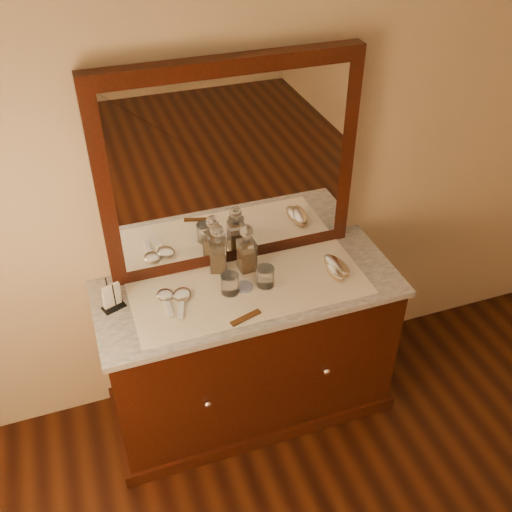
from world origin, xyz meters
name	(u,v)px	position (x,y,z in m)	size (l,w,h in m)	color
dresser_cabinet	(250,352)	(0.00, 1.96, 0.41)	(1.40, 0.55, 0.82)	black
dresser_plinth	(250,398)	(0.00, 1.96, 0.04)	(1.46, 0.59, 0.08)	black
knob_left	(208,404)	(-0.30, 1.67, 0.45)	(0.04, 0.04, 0.04)	silver
knob_right	(327,371)	(0.30, 1.67, 0.45)	(0.04, 0.04, 0.04)	silver
marble_top	(249,289)	(0.00, 1.96, 0.83)	(1.44, 0.59, 0.03)	white
mirror_frame	(231,168)	(0.00, 2.20, 1.35)	(1.20, 0.08, 1.00)	black
mirror_glass	(233,171)	(0.00, 2.17, 1.35)	(1.06, 0.01, 0.86)	white
lace_runner	(250,289)	(0.00, 1.94, 0.85)	(1.10, 0.45, 0.00)	white
pin_dish	(245,287)	(-0.02, 1.95, 0.86)	(0.08, 0.08, 0.01)	silver
comb	(246,318)	(-0.08, 1.75, 0.86)	(0.15, 0.03, 0.01)	brown
napkin_rack	(112,297)	(-0.62, 2.02, 0.91)	(0.12, 0.09, 0.15)	black
decanter_left	(218,253)	(-0.10, 2.12, 0.95)	(0.10, 0.10, 0.26)	#905715
decanter_right	(247,253)	(0.03, 2.08, 0.95)	(0.08, 0.08, 0.26)	#905715
brush_near	(335,271)	(0.42, 1.90, 0.87)	(0.07, 0.15, 0.04)	#9D7F60
brush_far	(337,266)	(0.44, 1.93, 0.88)	(0.11, 0.19, 0.05)	#9D7F60
hand_mirror_outer	(166,298)	(-0.39, 1.99, 0.86)	(0.08, 0.20, 0.02)	silver
hand_mirror_inner	(182,297)	(-0.32, 1.97, 0.86)	(0.11, 0.22, 0.02)	silver
tumblers	(248,280)	(-0.01, 1.94, 0.90)	(0.26, 0.09, 0.10)	white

